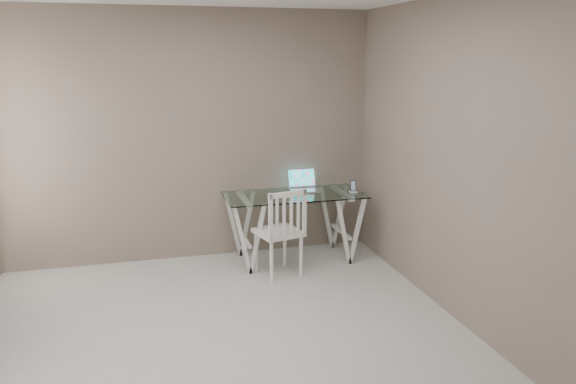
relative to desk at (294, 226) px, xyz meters
name	(u,v)px	position (x,y,z in m)	size (l,w,h in m)	color
room	(210,128)	(-1.11, -1.83, 1.33)	(4.50, 4.52, 2.71)	#AEABA7
desk	(294,226)	(0.00, 0.00, 0.00)	(1.50, 0.70, 0.75)	silver
chair	(282,229)	(-0.25, -0.44, 0.12)	(0.51, 0.51, 0.92)	white
laptop	(304,185)	(0.16, 0.17, 0.42)	(0.33, 0.30, 0.23)	silver
keyboard	(281,194)	(-0.14, 0.02, 0.37)	(0.26, 0.11, 0.01)	silver
mouse	(286,197)	(-0.14, -0.15, 0.38)	(0.12, 0.07, 0.04)	white
phone_dock	(353,189)	(0.65, -0.09, 0.40)	(0.07, 0.07, 0.13)	white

